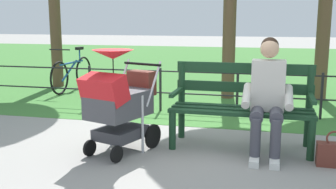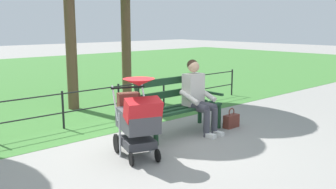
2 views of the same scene
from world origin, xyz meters
name	(u,v)px [view 2 (image 2 of 2)]	position (x,y,z in m)	size (l,w,h in m)	color
ground_plane	(148,143)	(0.00, 0.00, 0.00)	(60.00, 60.00, 0.00)	gray
park_bench	(177,103)	(-0.77, -0.12, 0.53)	(1.61, 0.62, 0.96)	#193D23
person_on_bench	(198,94)	(-1.05, 0.11, 0.68)	(0.54, 0.74, 1.28)	#42424C
stroller	(138,117)	(0.53, 0.44, 0.59)	(0.75, 0.99, 1.15)	black
handbag	(231,121)	(-1.72, 0.34, 0.13)	(0.32, 0.14, 0.37)	brown
park_fence	(114,98)	(-0.50, -1.66, 0.42)	(8.58, 0.04, 0.70)	black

